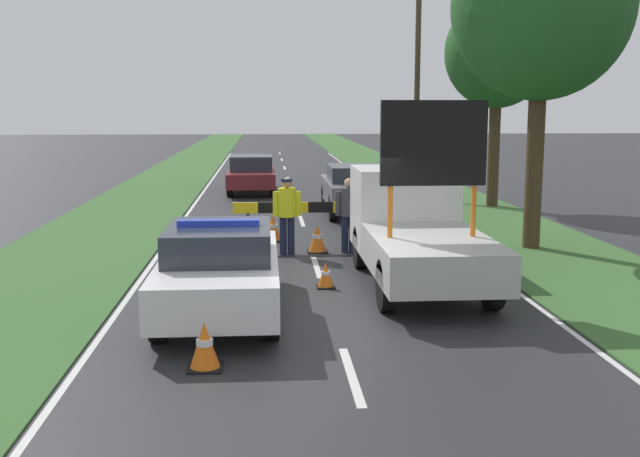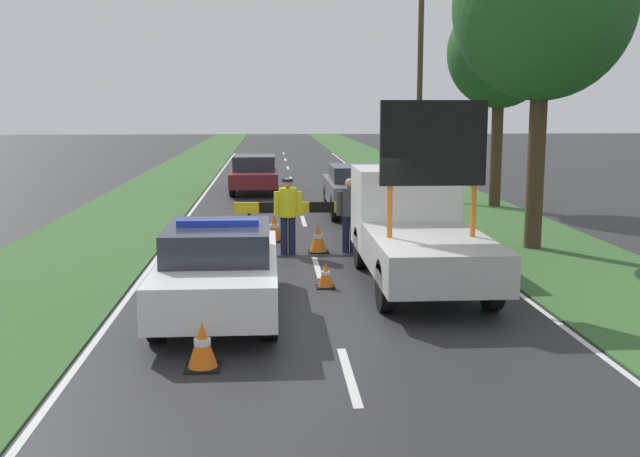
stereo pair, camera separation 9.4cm
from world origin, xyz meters
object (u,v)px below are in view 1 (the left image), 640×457
(work_truck, at_px, (415,227))
(utility_pole, at_px, (417,71))
(pedestrian_civilian, at_px, (349,209))
(roadside_tree_near_right, at_px, (542,6))
(queued_car_suv_grey, at_px, (355,188))
(roadside_tree_near_left, at_px, (497,54))
(police_officer, at_px, (287,209))
(queued_car_wagon_maroon, at_px, (252,173))
(traffic_cone_lane_edge, at_px, (326,275))
(police_car, at_px, (220,268))
(road_barrier, at_px, (308,210))
(traffic_cone_centre_front, at_px, (273,228))
(traffic_cone_behind_barrier, at_px, (368,231))
(traffic_cone_near_truck, at_px, (205,346))
(traffic_cone_near_police, at_px, (317,238))

(work_truck, relative_size, utility_pole, 0.60)
(pedestrian_civilian, bearing_deg, roadside_tree_near_right, 23.83)
(pedestrian_civilian, distance_m, queued_car_suv_grey, 6.29)
(utility_pole, bearing_deg, roadside_tree_near_left, -49.85)
(police_officer, height_order, queued_car_wagon_maroon, police_officer)
(police_officer, xyz_separation_m, traffic_cone_lane_edge, (0.63, -3.25, -0.81))
(police_car, height_order, pedestrian_civilian, pedestrian_civilian)
(road_barrier, xyz_separation_m, traffic_cone_centre_front, (-0.83, 1.17, -0.61))
(police_officer, distance_m, utility_pole, 12.00)
(roadside_tree_near_right, bearing_deg, queued_car_suv_grey, 120.40)
(traffic_cone_behind_barrier, bearing_deg, queued_car_suv_grey, 87.28)
(road_barrier, relative_size, queued_car_wagon_maroon, 0.76)
(police_car, height_order, roadside_tree_near_left, roadside_tree_near_left)
(police_car, relative_size, traffic_cone_near_truck, 7.58)
(traffic_cone_lane_edge, relative_size, queued_car_suv_grey, 0.11)
(road_barrier, distance_m, traffic_cone_near_truck, 8.34)
(road_barrier, distance_m, pedestrian_civilian, 1.04)
(pedestrian_civilian, xyz_separation_m, queued_car_suv_grey, (0.88, 6.22, -0.19))
(work_truck, xyz_separation_m, traffic_cone_behind_barrier, (-0.31, 4.30, -0.81))
(traffic_cone_behind_barrier, height_order, utility_pole, utility_pole)
(road_barrier, bearing_deg, traffic_cone_behind_barrier, 26.87)
(traffic_cone_behind_barrier, xyz_separation_m, utility_pole, (2.95, 8.78, 4.35))
(work_truck, distance_m, traffic_cone_behind_barrier, 4.39)
(queued_car_wagon_maroon, bearing_deg, traffic_cone_behind_barrier, 105.54)
(police_car, relative_size, roadside_tree_near_right, 0.61)
(police_car, relative_size, traffic_cone_behind_barrier, 9.20)
(traffic_cone_centre_front, distance_m, traffic_cone_lane_edge, 5.10)
(work_truck, height_order, queued_car_suv_grey, work_truck)
(roadside_tree_near_right, bearing_deg, traffic_cone_centre_front, 166.65)
(work_truck, relative_size, traffic_cone_lane_edge, 11.06)
(queued_car_suv_grey, distance_m, utility_pole, 6.12)
(traffic_cone_centre_front, bearing_deg, work_truck, -59.32)
(utility_pole, bearing_deg, traffic_cone_behind_barrier, -108.60)
(pedestrian_civilian, bearing_deg, queued_car_wagon_maroon, 122.33)
(queued_car_suv_grey, bearing_deg, police_officer, 69.96)
(road_barrier, bearing_deg, traffic_cone_near_truck, -105.96)
(traffic_cone_near_truck, distance_m, traffic_cone_behind_barrier, 9.64)
(traffic_cone_near_truck, bearing_deg, utility_pole, 70.44)
(traffic_cone_near_truck, xyz_separation_m, utility_pole, (6.33, 17.81, 4.30))
(traffic_cone_lane_edge, relative_size, roadside_tree_near_left, 0.07)
(police_car, bearing_deg, roadside_tree_near_left, 51.78)
(traffic_cone_near_truck, relative_size, utility_pole, 0.07)
(police_car, bearing_deg, pedestrian_civilian, 57.27)
(work_truck, bearing_deg, roadside_tree_near_left, -118.33)
(roadside_tree_near_right, bearing_deg, traffic_cone_near_police, -178.90)
(roadside_tree_near_left, bearing_deg, traffic_cone_behind_barrier, -129.17)
(queued_car_suv_grey, distance_m, roadside_tree_near_right, 8.47)
(work_truck, bearing_deg, utility_pole, -105.38)
(roadside_tree_near_right, bearing_deg, traffic_cone_lane_edge, -145.76)
(roadside_tree_near_left, distance_m, roadside_tree_near_right, 7.59)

